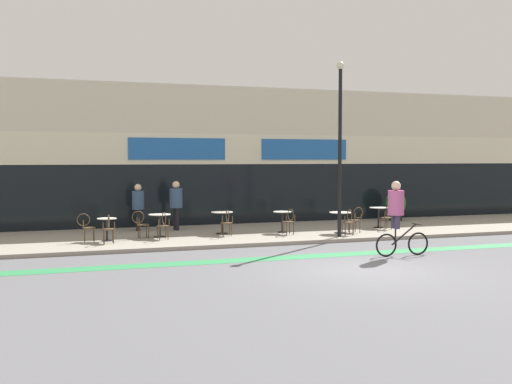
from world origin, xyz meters
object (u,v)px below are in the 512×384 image
object	(u,v)px
cafe_chair_5_near	(387,216)
cyclist_0	(397,212)
cafe_chair_1_side	(141,222)
cafe_chair_0_near	(109,227)
planter_pot	(396,205)
cafe_chair_4_near	(348,220)
cafe_chair_3_near	(289,220)
bistro_table_0	(107,225)
cafe_chair_1_near	(163,224)
bistro_table_2	(222,218)
bistro_table_4	(340,218)
bistro_table_1	(160,221)
cafe_chair_0_side	(87,225)
cafe_chair_2_near	(227,221)
pedestrian_far_end	(138,203)
lamp_post	(340,137)
pedestrian_near_end	(176,201)
bistro_table_5	(379,213)
cafe_chair_4_side	(356,218)
bistro_table_3	(282,218)

from	to	relation	value
cafe_chair_5_near	cyclist_0	world-z (taller)	cyclist_0
cafe_chair_1_side	cyclist_0	size ratio (longest dim) A/B	0.43
cafe_chair_0_near	planter_pot	bearing A→B (deg)	-75.67
cafe_chair_4_near	cafe_chair_1_side	bearing A→B (deg)	81.89
cafe_chair_3_near	cafe_chair_0_near	bearing A→B (deg)	84.03
bistro_table_0	cafe_chair_1_near	xyz separation A→B (m)	(1.76, -0.26, 0.01)
bistro_table_2	cafe_chair_0_near	xyz separation A→B (m)	(-3.96, -1.19, -0.04)
bistro_table_4	cafe_chair_5_near	size ratio (longest dim) A/B	0.87
bistro_table_1	cafe_chair_0_side	xyz separation A→B (m)	(-2.38, -0.37, -0.04)
cafe_chair_2_near	cyclist_0	world-z (taller)	cyclist_0
cafe_chair_1_side	pedestrian_far_end	distance (m)	2.16
cafe_chair_1_side	lamp_post	bearing A→B (deg)	-19.65
cafe_chair_1_side	pedestrian_near_end	size ratio (longest dim) A/B	0.50
cafe_chair_0_side	pedestrian_near_end	distance (m)	3.96
bistro_table_5	cafe_chair_4_near	world-z (taller)	cafe_chair_4_near
bistro_table_0	cafe_chair_4_side	bearing A→B (deg)	-3.82
bistro_table_3	cafe_chair_0_near	size ratio (longest dim) A/B	0.83
bistro_table_3	bistro_table_5	size ratio (longest dim) A/B	0.97
bistro_table_4	pedestrian_near_end	distance (m)	6.00
cafe_chair_1_near	cafe_chair_2_near	bearing A→B (deg)	-91.01
bistro_table_1	cafe_chair_0_side	world-z (taller)	cafe_chair_0_side
planter_pot	pedestrian_far_end	size ratio (longest dim) A/B	0.74
lamp_post	pedestrian_far_end	world-z (taller)	lamp_post
bistro_table_5	cyclist_0	size ratio (longest dim) A/B	0.37
bistro_table_0	planter_pot	distance (m)	12.35
cafe_chair_1_near	planter_pot	distance (m)	10.70
bistro_table_2	bistro_table_0	bearing A→B (deg)	-171.91
cafe_chair_0_side	bistro_table_2	bearing A→B (deg)	7.27
cafe_chair_0_side	planter_pot	distance (m)	12.97
cyclist_0	cafe_chair_0_near	bearing A→B (deg)	151.48
bistro_table_1	pedestrian_near_end	bearing A→B (deg)	63.18
bistro_table_3	bistro_table_4	xyz separation A→B (m)	(1.87, -0.82, 0.01)
bistro_table_3	cafe_chair_4_side	bearing A→B (deg)	-18.09
cafe_chair_0_side	lamp_post	distance (m)	8.72
cafe_chair_0_near	planter_pot	world-z (taller)	planter_pot
pedestrian_far_end	cafe_chair_2_near	bearing A→B (deg)	147.28
cafe_chair_5_near	pedestrian_far_end	bearing A→B (deg)	68.49
bistro_table_2	pedestrian_near_end	world-z (taller)	pedestrian_near_end
cafe_chair_3_near	cafe_chair_5_near	size ratio (longest dim) A/B	1.00
cyclist_0	cafe_chair_2_near	bearing A→B (deg)	127.58
pedestrian_near_end	cafe_chair_3_near	bearing A→B (deg)	137.66
cafe_chair_1_near	cafe_chair_3_near	xyz separation A→B (m)	(4.35, -0.13, 0.00)
bistro_table_2	planter_pot	xyz separation A→B (m)	(8.13, 1.95, 0.12)
bistro_table_3	bistro_table_1	bearing A→B (deg)	178.34
cafe_chair_0_near	cyclist_0	size ratio (longest dim) A/B	0.43
planter_pot	pedestrian_near_end	bearing A→B (deg)	-177.78
cafe_chair_1_near	cafe_chair_1_side	size ratio (longest dim) A/B	1.00
cafe_chair_3_near	planter_pot	distance (m)	6.65
bistro_table_5	cafe_chair_5_near	distance (m)	0.63
planter_pot	cyclist_0	distance (m)	8.74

